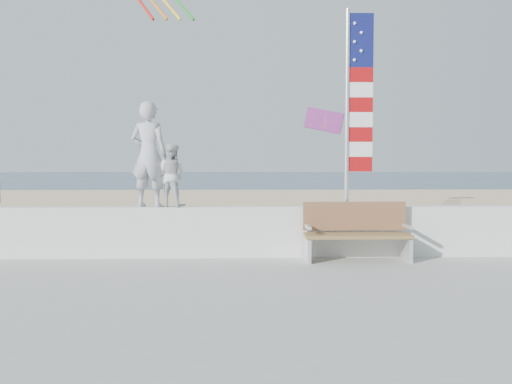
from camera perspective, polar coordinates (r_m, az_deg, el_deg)
ground at (r=7.87m, az=-1.11°, el=-10.56°), size 220.00×220.00×0.00m
sand at (r=16.75m, az=-1.38°, el=-3.19°), size 90.00×40.00×0.08m
seawall at (r=9.73m, az=-1.21°, el=-4.18°), size 30.00×0.35×0.90m
adult at (r=9.79m, az=-11.22°, el=3.90°), size 0.77×0.60×1.86m
child at (r=9.73m, az=-8.91°, el=1.75°), size 0.66×0.59×1.12m
bench at (r=9.48m, az=10.52°, el=-4.06°), size 1.80×0.57×1.00m
flag at (r=9.93m, az=10.31°, el=9.59°), size 0.50×0.08×3.50m
parafoil_kite at (r=11.49m, az=7.30°, el=7.42°), size 0.86×0.40×0.58m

